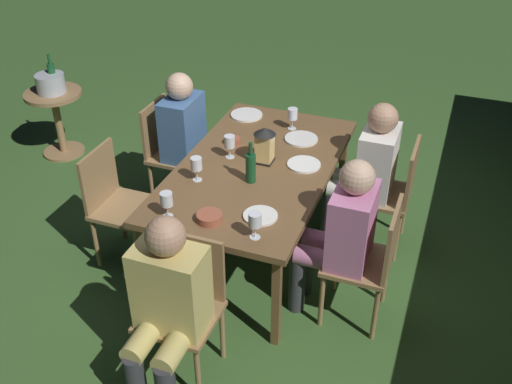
{
  "coord_description": "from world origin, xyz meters",
  "views": [
    {
      "loc": [
        3.31,
        1.24,
        2.84
      ],
      "look_at": [
        0.0,
        0.0,
        0.52
      ],
      "focal_mm": 41.6,
      "sensor_mm": 36.0,
      "label": 1
    }
  ],
  "objects_px": {
    "dining_table": "(256,172)",
    "wine_glass_c": "(167,200)",
    "wine_glass_e": "(293,115)",
    "plate_b": "(301,139)",
    "chair_side_left_a": "(170,148)",
    "bowl_olives": "(209,217)",
    "person_in_mustard": "(166,305)",
    "green_bottle_on_table": "(251,167)",
    "person_in_blue": "(190,136)",
    "plate_a": "(260,216)",
    "side_table": "(57,113)",
    "bowl_bread": "(233,141)",
    "person_in_cream": "(368,168)",
    "plate_d": "(304,164)",
    "wine_glass_a": "(255,221)",
    "plate_c": "(247,115)",
    "chair_head_far": "(185,301)",
    "wine_glass_d": "(230,143)",
    "ice_bucket": "(50,82)",
    "lantern_centerpiece": "(265,143)",
    "chair_side_right_b": "(370,258)",
    "person_in_pink": "(341,232)",
    "chair_side_left_b": "(116,201)",
    "wine_glass_b": "(196,165)"
  },
  "relations": [
    {
      "from": "lantern_centerpiece",
      "to": "side_table",
      "type": "relative_size",
      "value": 0.42
    },
    {
      "from": "wine_glass_e",
      "to": "plate_a",
      "type": "distance_m",
      "value": 1.2
    },
    {
      "from": "chair_side_left_a",
      "to": "bowl_olives",
      "type": "height_order",
      "value": "chair_side_left_a"
    },
    {
      "from": "bowl_bread",
      "to": "side_table",
      "type": "xyz_separation_m",
      "value": [
        -0.5,
        -1.99,
        -0.34
      ]
    },
    {
      "from": "person_in_pink",
      "to": "dining_table",
      "type": "bearing_deg",
      "value": -119.88
    },
    {
      "from": "plate_d",
      "to": "person_in_pink",
      "type": "bearing_deg",
      "value": 37.21
    },
    {
      "from": "chair_side_right_b",
      "to": "wine_glass_d",
      "type": "distance_m",
      "value": 1.26
    },
    {
      "from": "wine_glass_e",
      "to": "plate_b",
      "type": "relative_size",
      "value": 0.68
    },
    {
      "from": "wine_glass_e",
      "to": "wine_glass_a",
      "type": "bearing_deg",
      "value": 8.73
    },
    {
      "from": "person_in_cream",
      "to": "chair_side_left_a",
      "type": "height_order",
      "value": "person_in_cream"
    },
    {
      "from": "wine_glass_e",
      "to": "bowl_olives",
      "type": "bearing_deg",
      "value": -4.38
    },
    {
      "from": "dining_table",
      "to": "wine_glass_c",
      "type": "bearing_deg",
      "value": -20.96
    },
    {
      "from": "wine_glass_a",
      "to": "plate_a",
      "type": "distance_m",
      "value": 0.23
    },
    {
      "from": "chair_side_left_b",
      "to": "wine_glass_b",
      "type": "relative_size",
      "value": 5.15
    },
    {
      "from": "plate_a",
      "to": "side_table",
      "type": "bearing_deg",
      "value": -117.52
    },
    {
      "from": "wine_glass_a",
      "to": "chair_head_far",
      "type": "bearing_deg",
      "value": -35.85
    },
    {
      "from": "dining_table",
      "to": "ice_bucket",
      "type": "relative_size",
      "value": 5.26
    },
    {
      "from": "plate_c",
      "to": "wine_glass_c",
      "type": "bearing_deg",
      "value": 2.17
    },
    {
      "from": "plate_a",
      "to": "side_table",
      "type": "distance_m",
      "value": 2.84
    },
    {
      "from": "chair_side_left_a",
      "to": "plate_c",
      "type": "distance_m",
      "value": 0.68
    },
    {
      "from": "green_bottle_on_table",
      "to": "side_table",
      "type": "height_order",
      "value": "green_bottle_on_table"
    },
    {
      "from": "wine_glass_a",
      "to": "plate_a",
      "type": "relative_size",
      "value": 0.8
    },
    {
      "from": "chair_head_far",
      "to": "ice_bucket",
      "type": "xyz_separation_m",
      "value": [
        -1.89,
        -2.26,
        0.24
      ]
    },
    {
      "from": "plate_c",
      "to": "bowl_bread",
      "type": "height_order",
      "value": "bowl_bread"
    },
    {
      "from": "chair_side_right_b",
      "to": "chair_head_far",
      "type": "distance_m",
      "value": 1.17
    },
    {
      "from": "plate_a",
      "to": "ice_bucket",
      "type": "bearing_deg",
      "value": -117.56
    },
    {
      "from": "lantern_centerpiece",
      "to": "wine_glass_d",
      "type": "bearing_deg",
      "value": -83.61
    },
    {
      "from": "wine_glass_a",
      "to": "wine_glass_c",
      "type": "relative_size",
      "value": 1.0
    },
    {
      "from": "ice_bucket",
      "to": "chair_head_far",
      "type": "bearing_deg",
      "value": 50.06
    },
    {
      "from": "wine_glass_a",
      "to": "side_table",
      "type": "xyz_separation_m",
      "value": [
        -1.51,
        -2.54,
        -0.44
      ]
    },
    {
      "from": "wine_glass_d",
      "to": "plate_d",
      "type": "bearing_deg",
      "value": 98.13
    },
    {
      "from": "wine_glass_d",
      "to": "ice_bucket",
      "type": "relative_size",
      "value": 0.49
    },
    {
      "from": "plate_b",
      "to": "person_in_blue",
      "type": "bearing_deg",
      "value": -86.11
    },
    {
      "from": "person_in_pink",
      "to": "wine_glass_b",
      "type": "height_order",
      "value": "person_in_pink"
    },
    {
      "from": "wine_glass_e",
      "to": "side_table",
      "type": "relative_size",
      "value": 0.27
    },
    {
      "from": "dining_table",
      "to": "plate_c",
      "type": "height_order",
      "value": "plate_c"
    },
    {
      "from": "bowl_olives",
      "to": "wine_glass_b",
      "type": "bearing_deg",
      "value": -145.83
    },
    {
      "from": "wine_glass_a",
      "to": "plate_b",
      "type": "xyz_separation_m",
      "value": [
        -1.23,
        -0.09,
        -0.11
      ]
    },
    {
      "from": "plate_b",
      "to": "bowl_bread",
      "type": "height_order",
      "value": "bowl_bread"
    },
    {
      "from": "chair_side_left_b",
      "to": "person_in_mustard",
      "type": "relative_size",
      "value": 0.76
    },
    {
      "from": "chair_side_left_a",
      "to": "plate_d",
      "type": "relative_size",
      "value": 3.75
    },
    {
      "from": "plate_a",
      "to": "chair_side_left_b",
      "type": "bearing_deg",
      "value": -97.8
    },
    {
      "from": "chair_side_left_a",
      "to": "plate_a",
      "type": "relative_size",
      "value": 4.1
    },
    {
      "from": "chair_head_far",
      "to": "wine_glass_b",
      "type": "height_order",
      "value": "wine_glass_b"
    },
    {
      "from": "wine_glass_e",
      "to": "ice_bucket",
      "type": "relative_size",
      "value": 0.49
    },
    {
      "from": "wine_glass_e",
      "to": "wine_glass_d",
      "type": "bearing_deg",
      "value": -25.96
    },
    {
      "from": "person_in_mustard",
      "to": "bowl_bread",
      "type": "height_order",
      "value": "person_in_mustard"
    },
    {
      "from": "chair_side_right_b",
      "to": "ice_bucket",
      "type": "relative_size",
      "value": 2.53
    },
    {
      "from": "person_in_mustard",
      "to": "green_bottle_on_table",
      "type": "height_order",
      "value": "person_in_mustard"
    },
    {
      "from": "side_table",
      "to": "dining_table",
      "type": "bearing_deg",
      "value": 71.89
    }
  ]
}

